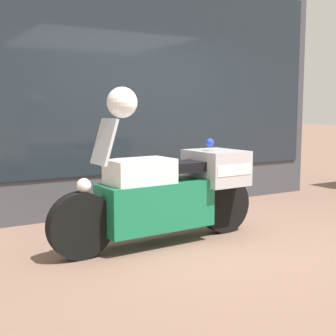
% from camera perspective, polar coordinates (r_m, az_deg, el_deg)
% --- Properties ---
extents(ground_plane, '(60.00, 60.00, 0.00)m').
position_cam_1_polar(ground_plane, '(5.12, 7.06, -8.80)').
color(ground_plane, '#7A5B4C').
extents(shop_building, '(6.04, 0.55, 3.60)m').
position_cam_1_polar(shop_building, '(6.45, -6.62, 10.74)').
color(shop_building, '#424247').
rests_on(shop_building, ground).
extents(window_display, '(4.78, 0.30, 2.11)m').
position_cam_1_polar(window_display, '(6.85, -1.20, -0.41)').
color(window_display, slate).
rests_on(window_display, ground).
extents(paramedic_motorcycle, '(2.40, 0.66, 1.32)m').
position_cam_1_polar(paramedic_motorcycle, '(4.92, 0.34, -2.85)').
color(paramedic_motorcycle, black).
rests_on(paramedic_motorcycle, ground).
extents(white_helmet, '(0.30, 0.30, 0.30)m').
position_cam_1_polar(white_helmet, '(4.55, -5.63, 7.96)').
color(white_helmet, white).
rests_on(white_helmet, paramedic_motorcycle).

